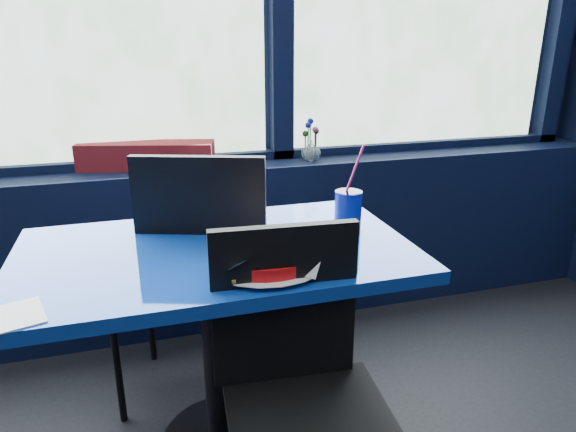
{
  "coord_description": "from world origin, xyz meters",
  "views": [
    {
      "loc": [
        0.1,
        0.54,
        1.36
      ],
      "look_at": [
        0.53,
        1.98,
        0.84
      ],
      "focal_mm": 32.0,
      "sensor_mm": 36.0,
      "label": 1
    }
  ],
  "objects_px": {
    "chair_near_front": "(300,380)",
    "food_basket": "(272,260)",
    "flower_vase": "(311,148)",
    "near_table": "(218,301)",
    "soda_cup": "(348,211)",
    "planter_box": "(147,155)",
    "ketchup_bottle": "(185,196)",
    "chair_near_back": "(188,266)"
  },
  "relations": [
    {
      "from": "chair_near_front",
      "to": "food_basket",
      "type": "xyz_separation_m",
      "value": [
        -0.02,
        0.19,
        0.26
      ]
    },
    {
      "from": "chair_near_front",
      "to": "flower_vase",
      "type": "distance_m",
      "value": 1.37
    },
    {
      "from": "near_table",
      "to": "soda_cup",
      "type": "relative_size",
      "value": 4.01
    },
    {
      "from": "near_table",
      "to": "planter_box",
      "type": "relative_size",
      "value": 2.0
    },
    {
      "from": "near_table",
      "to": "ketchup_bottle",
      "type": "bearing_deg",
      "value": 103.34
    },
    {
      "from": "chair_near_front",
      "to": "food_basket",
      "type": "distance_m",
      "value": 0.32
    },
    {
      "from": "near_table",
      "to": "chair_near_back",
      "type": "bearing_deg",
      "value": 104.79
    },
    {
      "from": "chair_near_front",
      "to": "ketchup_bottle",
      "type": "relative_size",
      "value": 4.14
    },
    {
      "from": "flower_vase",
      "to": "soda_cup",
      "type": "bearing_deg",
      "value": -100.63
    },
    {
      "from": "near_table",
      "to": "soda_cup",
      "type": "bearing_deg",
      "value": 1.42
    },
    {
      "from": "food_basket",
      "to": "soda_cup",
      "type": "height_order",
      "value": "soda_cup"
    },
    {
      "from": "chair_near_back",
      "to": "planter_box",
      "type": "relative_size",
      "value": 1.68
    },
    {
      "from": "near_table",
      "to": "ketchup_bottle",
      "type": "height_order",
      "value": "ketchup_bottle"
    },
    {
      "from": "flower_vase",
      "to": "ketchup_bottle",
      "type": "bearing_deg",
      "value": -138.37
    },
    {
      "from": "near_table",
      "to": "chair_near_front",
      "type": "xyz_separation_m",
      "value": [
        0.15,
        -0.4,
        -0.04
      ]
    },
    {
      "from": "food_basket",
      "to": "soda_cup",
      "type": "relative_size",
      "value": 1.04
    },
    {
      "from": "chair_near_back",
      "to": "soda_cup",
      "type": "height_order",
      "value": "soda_cup"
    },
    {
      "from": "planter_box",
      "to": "soda_cup",
      "type": "bearing_deg",
      "value": -41.17
    },
    {
      "from": "planter_box",
      "to": "food_basket",
      "type": "bearing_deg",
      "value": -60.79
    },
    {
      "from": "planter_box",
      "to": "ketchup_bottle",
      "type": "relative_size",
      "value": 2.72
    },
    {
      "from": "chair_near_back",
      "to": "flower_vase",
      "type": "xyz_separation_m",
      "value": [
        0.67,
        0.58,
        0.28
      ]
    },
    {
      "from": "planter_box",
      "to": "flower_vase",
      "type": "relative_size",
      "value": 2.98
    },
    {
      "from": "flower_vase",
      "to": "soda_cup",
      "type": "relative_size",
      "value": 0.67
    },
    {
      "from": "chair_near_back",
      "to": "planter_box",
      "type": "distance_m",
      "value": 0.71
    },
    {
      "from": "chair_near_back",
      "to": "soda_cup",
      "type": "xyz_separation_m",
      "value": [
        0.51,
        -0.25,
        0.24
      ]
    },
    {
      "from": "ketchup_bottle",
      "to": "soda_cup",
      "type": "xyz_separation_m",
      "value": [
        0.5,
        -0.25,
        -0.02
      ]
    },
    {
      "from": "near_table",
      "to": "chair_near_back",
      "type": "xyz_separation_m",
      "value": [
        -0.07,
        0.26,
        0.01
      ]
    },
    {
      "from": "food_basket",
      "to": "planter_box",
      "type": "bearing_deg",
      "value": 91.02
    },
    {
      "from": "planter_box",
      "to": "soda_cup",
      "type": "relative_size",
      "value": 2.0
    },
    {
      "from": "near_table",
      "to": "chair_near_front",
      "type": "height_order",
      "value": "chair_near_front"
    },
    {
      "from": "chair_near_front",
      "to": "ketchup_bottle",
      "type": "bearing_deg",
      "value": 111.91
    },
    {
      "from": "planter_box",
      "to": "food_basket",
      "type": "height_order",
      "value": "planter_box"
    },
    {
      "from": "chair_near_back",
      "to": "planter_box",
      "type": "xyz_separation_m",
      "value": [
        -0.1,
        0.64,
        0.28
      ]
    },
    {
      "from": "flower_vase",
      "to": "food_basket",
      "type": "height_order",
      "value": "flower_vase"
    },
    {
      "from": "chair_near_front",
      "to": "ketchup_bottle",
      "type": "height_order",
      "value": "ketchup_bottle"
    },
    {
      "from": "ketchup_bottle",
      "to": "planter_box",
      "type": "bearing_deg",
      "value": 99.35
    },
    {
      "from": "soda_cup",
      "to": "chair_near_front",
      "type": "bearing_deg",
      "value": -125.4
    },
    {
      "from": "planter_box",
      "to": "ketchup_bottle",
      "type": "bearing_deg",
      "value": -66.09
    },
    {
      "from": "near_table",
      "to": "flower_vase",
      "type": "relative_size",
      "value": 5.95
    },
    {
      "from": "chair_near_back",
      "to": "ketchup_bottle",
      "type": "xyz_separation_m",
      "value": [
        0.01,
        -0.0,
        0.27
      ]
    },
    {
      "from": "flower_vase",
      "to": "ketchup_bottle",
      "type": "distance_m",
      "value": 0.88
    },
    {
      "from": "flower_vase",
      "to": "ketchup_bottle",
      "type": "height_order",
      "value": "flower_vase"
    }
  ]
}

